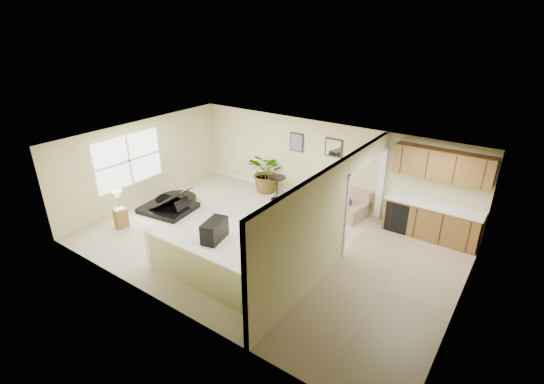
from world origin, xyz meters
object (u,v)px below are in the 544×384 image
Objects in this scene: palm_plant at (267,173)px; piano_bench at (214,230)px; piano at (169,191)px; small_plant at (346,209)px; loveseat at (338,199)px; accent_table at (277,185)px; lamp_stand at (120,212)px.

piano_bench is at bearing -78.43° from palm_plant.
piano reaches higher than palm_plant.
palm_plant is 2.90m from small_plant.
palm_plant is at bearing -169.09° from loveseat.
piano_bench is 2.89m from accent_table.
piano is at bearing 165.89° from piano_bench.
accent_table is (-0.05, 2.88, 0.23)m from piano_bench.
lamp_stand is at bearing -126.86° from loveseat.
lamp_stand is (-0.25, -1.52, -0.12)m from piano.
small_plant is (0.37, -0.21, -0.13)m from loveseat.
palm_plant is (-0.66, 3.22, 0.39)m from piano_bench.
piano is 1.35× the size of palm_plant.
palm_plant is at bearing 177.25° from small_plant.
piano is 3.22m from accent_table.
piano reaches higher than piano_bench.
accent_table is (2.26, 2.30, -0.07)m from piano.
palm_plant is 1.32× the size of lamp_stand.
accent_table is 1.35× the size of small_plant.
loveseat is at bearing 25.31° from piano.
piano_bench is 1.04× the size of accent_table.
palm_plant is (1.65, 2.64, 0.09)m from piano.
lamp_stand reaches higher than small_plant.
piano_bench is 1.40× the size of small_plant.
lamp_stand is at bearing -123.29° from accent_table.
lamp_stand is at bearing -107.11° from piano.
loveseat is 6.10m from lamp_stand.
piano is at bearing 80.83° from lamp_stand.
lamp_stand reaches higher than loveseat.
loveseat is at bearing 43.97° from lamp_stand.
piano is 5.18m from small_plant.
lamp_stand is (-1.90, -4.16, -0.21)m from palm_plant.
piano is 4.96m from loveseat.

